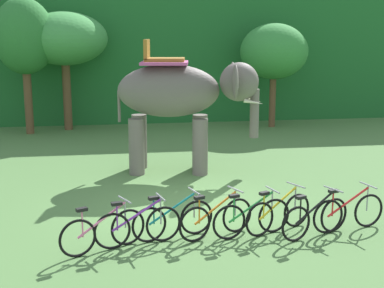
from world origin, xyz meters
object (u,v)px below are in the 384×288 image
at_px(tree_center, 24,37).
at_px(bike_black, 315,218).
at_px(tree_center_left, 274,52).
at_px(bike_pink, 103,231).
at_px(bike_orange, 216,218).
at_px(bike_purple, 138,226).
at_px(elephant, 180,96).
at_px(bike_red, 348,212).
at_px(tree_center_right, 64,39).
at_px(bike_green, 252,217).
at_px(bike_teal, 173,219).
at_px(bike_yellow, 278,213).

height_order(tree_center, bike_black, tree_center).
xyz_separation_m(tree_center_left, bike_pink, (-7.00, -12.37, -2.80)).
bearing_deg(bike_pink, tree_center_left, 60.49).
bearing_deg(bike_black, tree_center_left, 76.77).
bearing_deg(bike_orange, bike_purple, -172.66).
xyz_separation_m(elephant, bike_black, (1.95, -5.47, -1.82)).
distance_m(tree_center, bike_purple, 13.15).
distance_m(bike_pink, bike_purple, 0.67).
distance_m(tree_center_left, bike_red, 12.56).
height_order(tree_center_right, bike_green, tree_center_right).
bearing_deg(bike_red, bike_black, -163.94).
bearing_deg(elephant, bike_green, -82.14).
bearing_deg(tree_center, bike_green, -63.69).
bearing_deg(bike_teal, tree_center_right, 103.12).
bearing_deg(bike_yellow, bike_pink, -172.51).
distance_m(tree_center, bike_red, 14.80).
relative_size(bike_yellow, bike_red, 0.94).
xyz_separation_m(bike_purple, bike_green, (2.24, 0.14, 0.00)).
relative_size(tree_center_left, elephant, 1.03).
bearing_deg(tree_center_left, bike_pink, -119.51).
distance_m(bike_pink, bike_black, 4.12).
distance_m(tree_center_right, bike_green, 13.89).
distance_m(tree_center, bike_green, 13.83).
distance_m(tree_center, bike_yellow, 13.96).
relative_size(bike_yellow, bike_black, 0.98).
bearing_deg(bike_purple, bike_pink, -165.93).
bearing_deg(bike_purple, tree_center_left, 62.50).
bearing_deg(bike_purple, bike_orange, 7.34).
xyz_separation_m(tree_center_right, bike_red, (6.51, -12.70, -3.32)).
bearing_deg(bike_green, bike_pink, -174.09).
xyz_separation_m(tree_center, bike_pink, (3.05, -12.31, -3.41)).
xyz_separation_m(elephant, bike_red, (2.75, -5.24, -1.82)).
xyz_separation_m(tree_center_left, bike_red, (-2.09, -12.06, -2.80)).
xyz_separation_m(tree_center_left, bike_green, (-4.12, -12.08, -2.80)).
xyz_separation_m(tree_center_right, tree_center_left, (8.60, -0.64, -0.53)).
bearing_deg(bike_red, bike_pink, -176.35).
distance_m(elephant, bike_orange, 5.50).
height_order(bike_purple, bike_teal, same).
distance_m(bike_teal, bike_black, 2.80).
distance_m(elephant, bike_purple, 5.89).
height_order(tree_center_left, bike_red, tree_center_left).
xyz_separation_m(tree_center, bike_black, (7.17, -12.23, -3.41)).
height_order(bike_teal, bike_orange, same).
bearing_deg(elephant, bike_teal, -99.10).
bearing_deg(tree_center_left, bike_purple, -117.50).
relative_size(tree_center, bike_purple, 3.17).
distance_m(tree_center_right, elephant, 8.49).
height_order(bike_green, bike_black, same).
height_order(tree_center, bike_pink, tree_center).
relative_size(bike_pink, bike_yellow, 1.00).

